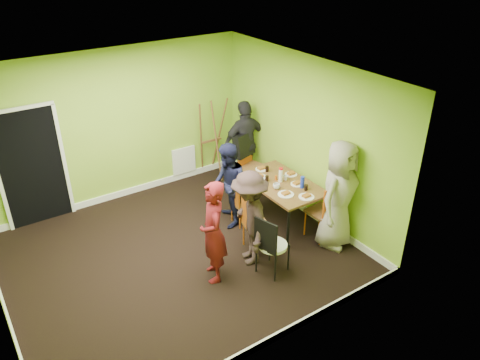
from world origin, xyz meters
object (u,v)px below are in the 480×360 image
Objects in this scene: chair_front_end at (326,209)px; person_left_far at (228,186)px; chair_bentwood at (270,243)px; person_back_end at (245,144)px; person_standing at (213,232)px; thermos at (281,176)px; chair_left_near at (252,222)px; chair_back_end at (246,151)px; blue_bottle at (302,182)px; dining_table at (281,185)px; orange_bottle at (276,178)px; easel at (212,139)px; chair_left_far at (240,200)px; person_front_end at (338,195)px; person_left_near at (250,219)px.

person_left_far is at bearing 126.27° from chair_front_end.
person_back_end is (1.29, 2.52, 0.32)m from chair_bentwood.
chair_bentwood is 0.63× the size of person_standing.
chair_left_near is at bearing -153.02° from thermos.
chair_front_end is at bearing 74.57° from chair_back_end.
chair_back_end reaches higher than blue_bottle.
chair_back_end reaches higher than dining_table.
dining_table is at bearing 83.03° from person_back_end.
chair_front_end is 1.02m from orange_bottle.
blue_bottle is (0.01, -1.63, 0.06)m from chair_back_end.
easel reaches higher than dining_table.
chair_front_end is at bearing 43.90° from chair_left_far.
blue_bottle is 2.26× the size of orange_bottle.
chair_left_far reaches higher than orange_bottle.
person_left_far is 0.83× the size of person_front_end.
person_left_near is (-1.26, -0.29, -0.09)m from blue_bottle.
chair_left_near is at bearing -107.54° from easel.
orange_bottle is (-0.28, 0.95, 0.23)m from chair_front_end.
blue_bottle is 1.80m from person_back_end.
chair_bentwood is 0.64× the size of person_left_near.
chair_bentwood is 0.57× the size of person_back_end.
person_front_end is (2.05, -0.35, 0.12)m from person_standing.
blue_bottle is at bearing -66.40° from orange_bottle.
person_left_far reaches higher than chair_left_near.
person_front_end is at bearing -77.88° from blue_bottle.
chair_back_end is 4.91× the size of thermos.
person_left_far is at bearing -172.86° from chair_left_near.
blue_bottle is 0.13× the size of person_standing.
easel is 2.47m from blue_bottle.
person_back_end reaches higher than chair_back_end.
person_back_end reaches higher than person_left_far.
person_standing is (-0.71, 0.39, 0.24)m from chair_bentwood.
person_front_end is at bearing 77.59° from chair_left_near.
person_back_end is at bearing 161.90° from chair_left_near.
person_standing is (-0.84, -0.23, 0.26)m from chair_left_near.
chair_left_far is at bearing 55.44° from person_back_end.
thermos is 0.12m from orange_bottle.
person_left_far is at bearing 142.22° from blue_bottle.
chair_front_end is (0.09, -2.13, -0.23)m from chair_back_end.
chair_front_end reaches higher than chair_left_near.
person_left_far is at bearing -176.68° from person_left_near.
easel is 8.08× the size of blue_bottle.
chair_front_end is 5.01× the size of blue_bottle.
person_standing reaches higher than chair_bentwood.
person_back_end is at bearing 158.00° from person_left_far.
person_left_far is at bearing 159.43° from person_standing.
person_left_near is 0.85× the size of person_front_end.
person_front_end reaches higher than thermos.
dining_table is 0.16m from orange_bottle.
easel is at bearing -90.87° from chair_back_end.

